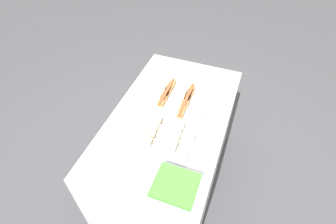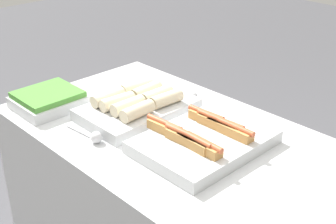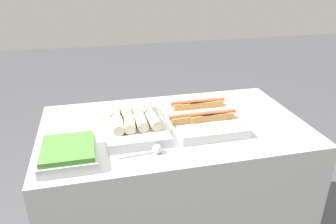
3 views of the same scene
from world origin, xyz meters
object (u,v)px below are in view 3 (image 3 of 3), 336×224
Objects in this scene: serving_spoon_near at (154,150)px; serving_spoon_far at (136,105)px; tray_hotdogs at (202,116)px; tray_wraps at (134,122)px; tray_side_front at (69,153)px.

serving_spoon_near is 1.06× the size of serving_spoon_far.
tray_hotdogs is 0.42m from serving_spoon_far.
tray_wraps is at bearing -101.00° from serving_spoon_far.
serving_spoon_far is (-0.33, 0.27, -0.02)m from tray_hotdogs.
tray_side_front is (-0.33, -0.24, -0.01)m from tray_wraps.
tray_wraps is at bearing 35.74° from tray_side_front.
tray_wraps is 2.36× the size of serving_spoon_far.
serving_spoon_near is at bearing -4.99° from tray_side_front.
serving_spoon_far is at bearing 90.43° from serving_spoon_near.
tray_wraps reaches higher than serving_spoon_far.
tray_hotdogs is at bearing 18.40° from tray_side_front.
serving_spoon_near is (0.06, -0.27, -0.02)m from tray_wraps.
tray_hotdogs reaches higher than serving_spoon_near.
serving_spoon_far is (0.38, 0.50, -0.02)m from tray_side_front.
serving_spoon_near is (-0.32, -0.27, -0.02)m from tray_hotdogs.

